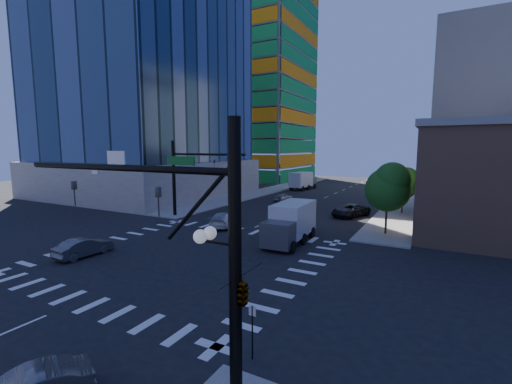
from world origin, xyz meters
The scene contains 17 objects.
ground centered at (0.00, 0.00, 0.00)m, with size 160.00×160.00×0.00m, color black.
road_markings centered at (0.00, 0.00, 0.01)m, with size 20.00×20.00×0.01m, color silver.
sidewalk_ne centered at (12.50, 40.00, 0.07)m, with size 5.00×60.00×0.15m, color gray.
sidewalk_nw centered at (-12.50, 40.00, 0.07)m, with size 5.00×60.00×0.15m, color gray.
construction_building centered at (-27.41, 61.93, 24.61)m, with size 25.16×34.50×70.60m.
bg_building_ne centered at (27.00, 55.00, 14.00)m, with size 24.00×30.00×28.00m, color slate.
signal_mast_se centered at (10.60, -11.50, 5.01)m, with size 10.51×2.48×9.00m.
signal_mast_nw centered at (-10.00, 11.50, 5.49)m, with size 10.20×0.40×9.00m.
tree_south centered at (12.63, 13.90, 4.69)m, with size 4.16×4.16×6.82m.
tree_north centered at (12.93, 25.90, 3.99)m, with size 3.54×3.52×5.78m.
no_parking_sign centered at (10.70, -9.00, 1.38)m, with size 0.30×0.06×2.20m.
car_nb_far centered at (7.47, 21.36, 0.75)m, with size 2.50×5.43×1.51m, color black.
car_sb_near centered at (-3.23, 9.64, 0.74)m, with size 2.08×5.11×1.48m, color silver.
car_sb_mid centered at (-4.59, 28.62, 0.69)m, with size 1.62×4.03×1.37m, color #A1A4A8.
car_sb_cross centered at (-6.92, -3.84, 0.71)m, with size 1.51×4.34×1.43m, color #4B4B50.
box_truck_near centered at (5.49, 6.95, 1.52)m, with size 3.05×6.67×3.44m.
box_truck_far centered at (-7.38, 44.86, 1.54)m, with size 3.57×6.93×3.49m.
Camera 1 is at (16.78, -19.94, 8.25)m, focal length 24.00 mm.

